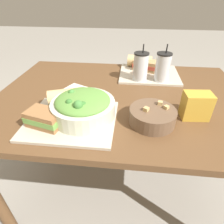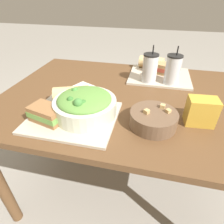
{
  "view_description": "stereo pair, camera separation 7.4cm",
  "coord_description": "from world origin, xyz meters",
  "views": [
    {
      "loc": [
        0.04,
        -0.87,
        1.21
      ],
      "look_at": [
        -0.02,
        -0.26,
        0.79
      ],
      "focal_mm": 30.0,
      "sensor_mm": 36.0,
      "label": 1
    },
    {
      "loc": [
        0.12,
        -0.86,
        1.21
      ],
      "look_at": [
        -0.02,
        -0.26,
        0.79
      ],
      "focal_mm": 30.0,
      "sensor_mm": 36.0,
      "label": 2
    }
  ],
  "objects": [
    {
      "name": "soup_bowl",
      "position": [
        0.14,
        -0.23,
        0.77
      ],
      "size": [
        0.19,
        0.19,
        0.08
      ],
      "color": "brown",
      "rests_on": "dining_table"
    },
    {
      "name": "salad_bowl",
      "position": [
        -0.15,
        -0.23,
        0.79
      ],
      "size": [
        0.26,
        0.26,
        0.12
      ],
      "color": "beige",
      "rests_on": "tray_near"
    },
    {
      "name": "baguette_far",
      "position": [
        0.1,
        0.39,
        0.78
      ],
      "size": [
        0.17,
        0.1,
        0.08
      ],
      "rotation": [
        0.0,
        0.0,
        1.41
      ],
      "color": "tan",
      "rests_on": "tray_far"
    },
    {
      "name": "sandwich_far",
      "position": [
        0.14,
        0.33,
        0.78
      ],
      "size": [
        0.18,
        0.14,
        0.06
      ],
      "rotation": [
        0.0,
        0.0,
        -0.37
      ],
      "color": "tan",
      "rests_on": "tray_far"
    },
    {
      "name": "tray_far",
      "position": [
        0.16,
        0.28,
        0.74
      ],
      "size": [
        0.37,
        0.31,
        0.01
      ],
      "color": "#BCB29E",
      "rests_on": "dining_table"
    },
    {
      "name": "tray_near",
      "position": [
        -0.19,
        -0.25,
        0.74
      ],
      "size": [
        0.37,
        0.31,
        0.01
      ],
      "color": "#BCB29E",
      "rests_on": "dining_table"
    },
    {
      "name": "sandwich_near",
      "position": [
        -0.28,
        -0.3,
        0.78
      ],
      "size": [
        0.16,
        0.12,
        0.06
      ],
      "rotation": [
        0.0,
        0.0,
        -0.25
      ],
      "color": "olive",
      "rests_on": "tray_near"
    },
    {
      "name": "dining_table",
      "position": [
        0.0,
        0.0,
        0.64
      ],
      "size": [
        1.32,
        0.92,
        0.73
      ],
      "color": "brown",
      "rests_on": "ground_plane"
    },
    {
      "name": "drink_cup_red",
      "position": [
        0.22,
        0.18,
        0.82
      ],
      "size": [
        0.08,
        0.08,
        0.21
      ],
      "color": "silver",
      "rests_on": "tray_far"
    },
    {
      "name": "ground_plane",
      "position": [
        0.0,
        0.0,
        0.0
      ],
      "size": [
        12.0,
        12.0,
        0.0
      ],
      "primitive_type": "plane",
      "color": "gray"
    },
    {
      "name": "baguette_near",
      "position": [
        -0.24,
        -0.14,
        0.78
      ],
      "size": [
        0.18,
        0.13,
        0.08
      ],
      "rotation": [
        0.0,
        0.0,
        1.93
      ],
      "color": "tan",
      "rests_on": "tray_near"
    },
    {
      "name": "chip_bag",
      "position": [
        0.32,
        -0.17,
        0.79
      ],
      "size": [
        0.12,
        0.08,
        0.11
      ],
      "rotation": [
        0.0,
        0.0,
        0.07
      ],
      "color": "gold",
      "rests_on": "dining_table"
    },
    {
      "name": "napkin_folded",
      "position": [
        -0.23,
        0.01,
        0.73
      ],
      "size": [
        0.21,
        0.19,
        0.0
      ],
      "color": "silver",
      "rests_on": "dining_table"
    },
    {
      "name": "drink_cup_dark",
      "position": [
        0.1,
        0.18,
        0.82
      ],
      "size": [
        0.08,
        0.08,
        0.21
      ],
      "color": "silver",
      "rests_on": "tray_far"
    }
  ]
}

